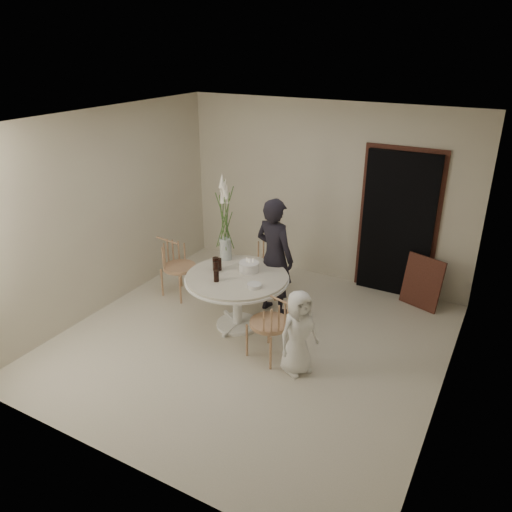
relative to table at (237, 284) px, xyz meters
The scene contains 18 objects.
ground 0.75m from the table, 35.54° to the right, with size 4.50×4.50×0.00m, color beige.
room_shell 1.09m from the table, 35.54° to the right, with size 4.50×4.50×4.50m.
doorway 2.49m from the table, 52.29° to the left, with size 1.00×0.10×2.10m, color black.
door_trim 2.53m from the table, 52.85° to the left, with size 1.12×0.03×2.22m, color #5E2920.
table is the anchor object (origin of this frame).
picture_frame 2.63m from the table, 40.55° to the left, with size 0.56×0.04×0.74m, color #5E2920.
chair_far 1.15m from the table, 94.39° to the left, with size 0.49×0.53×0.84m.
chair_right 0.91m from the table, 28.69° to the right, with size 0.56×0.54×0.83m.
chair_left 1.34m from the table, 164.46° to the left, with size 0.54×0.50×0.83m.
girl 0.66m from the table, 67.94° to the left, with size 0.59×0.39×1.63m, color black.
boy 1.21m from the table, 25.10° to the right, with size 0.49×0.32×1.01m, color white.
birthday_cake 0.27m from the table, 70.85° to the left, with size 0.26×0.26×0.17m.
cola_tumbler_a 0.39m from the table, behind, with size 0.08×0.08×0.17m, color black.
cola_tumbler_b 0.35m from the table, 118.19° to the right, with size 0.07×0.07×0.14m, color black.
cola_tumbler_c 0.35m from the table, behind, with size 0.07×0.07×0.16m, color black.
cola_tumbler_d 0.34m from the table, behind, with size 0.07×0.07×0.15m, color black.
plate_stack 0.41m from the table, 26.45° to the right, with size 0.18×0.18×0.04m, color white.
flower_vase 0.84m from the table, 136.67° to the left, with size 0.16×0.16×1.18m.
Camera 1 is at (2.60, -4.61, 3.49)m, focal length 35.00 mm.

